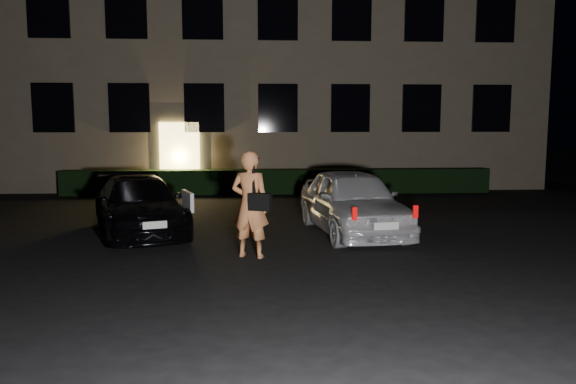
{
  "coord_description": "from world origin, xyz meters",
  "views": [
    {
      "loc": [
        -0.98,
        -9.18,
        2.5
      ],
      "look_at": [
        -0.24,
        2.0,
        1.11
      ],
      "focal_mm": 35.0,
      "sensor_mm": 36.0,
      "label": 1
    }
  ],
  "objects": [
    {
      "name": "hatch",
      "position": [
        1.3,
        3.2,
        0.73
      ],
      "size": [
        2.26,
        4.48,
        1.47
      ],
      "rotation": [
        0.0,
        0.0,
        0.13
      ],
      "color": "silver",
      "rests_on": "ground"
    },
    {
      "name": "man",
      "position": [
        -0.99,
        1.1,
        1.0
      ],
      "size": [
        0.85,
        0.72,
        1.99
      ],
      "rotation": [
        0.0,
        0.0,
        2.78
      ],
      "color": "#E98B4F",
      "rests_on": "ground"
    },
    {
      "name": "building",
      "position": [
        -0.0,
        14.99,
        6.0
      ],
      "size": [
        20.0,
        8.11,
        12.0
      ],
      "color": "#756B54",
      "rests_on": "ground"
    },
    {
      "name": "ground",
      "position": [
        0.0,
        0.0,
        0.0
      ],
      "size": [
        80.0,
        80.0,
        0.0
      ],
      "primitive_type": "plane",
      "color": "black",
      "rests_on": "ground"
    },
    {
      "name": "hedge",
      "position": [
        0.0,
        10.5,
        0.42
      ],
      "size": [
        15.0,
        0.7,
        0.85
      ],
      "primitive_type": "cube",
      "color": "black",
      "rests_on": "ground"
    },
    {
      "name": "sedan",
      "position": [
        -3.53,
        3.66,
        0.63
      ],
      "size": [
        3.04,
        4.68,
        1.26
      ],
      "rotation": [
        0.0,
        0.0,
        0.32
      ],
      "color": "black",
      "rests_on": "ground"
    }
  ]
}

